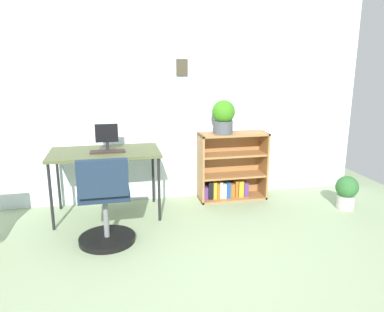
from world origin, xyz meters
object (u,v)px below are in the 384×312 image
(keyboard, at_px, (108,152))
(office_chair, at_px, (105,206))
(potted_plant_floor, at_px, (347,191))
(monitor, at_px, (107,137))
(bookshelf_low, at_px, (230,169))
(desk, at_px, (105,156))
(potted_plant_on_shelf, at_px, (223,116))

(keyboard, xyz_separation_m, office_chair, (-0.04, -0.65, -0.35))
(keyboard, relative_size, potted_plant_floor, 0.93)
(keyboard, height_order, potted_plant_floor, keyboard)
(monitor, distance_m, bookshelf_low, 1.53)
(monitor, xyz_separation_m, office_chair, (-0.04, -0.76, -0.48))
(keyboard, bearing_deg, bookshelf_low, 11.76)
(monitor, height_order, office_chair, monitor)
(bookshelf_low, bearing_deg, potted_plant_floor, -28.10)
(desk, distance_m, monitor, 0.20)
(bookshelf_low, xyz_separation_m, potted_plant_floor, (1.18, -0.63, -0.15))
(keyboard, height_order, potted_plant_on_shelf, potted_plant_on_shelf)
(bookshelf_low, bearing_deg, potted_plant_on_shelf, -154.91)
(monitor, height_order, potted_plant_on_shelf, potted_plant_on_shelf)
(keyboard, bearing_deg, potted_plant_floor, -7.19)
(office_chair, xyz_separation_m, potted_plant_floor, (2.66, 0.32, -0.17))
(keyboard, height_order, office_chair, office_chair)
(desk, relative_size, keyboard, 3.21)
(desk, bearing_deg, potted_plant_on_shelf, 7.65)
(monitor, distance_m, office_chair, 0.90)
(desk, distance_m, potted_plant_on_shelf, 1.41)
(monitor, distance_m, potted_plant_floor, 2.73)
(desk, xyz_separation_m, monitor, (0.03, 0.05, 0.19))
(keyboard, relative_size, bookshelf_low, 0.44)
(monitor, relative_size, potted_plant_on_shelf, 0.72)
(office_chair, relative_size, potted_plant_floor, 2.22)
(keyboard, bearing_deg, potted_plant_on_shelf, 10.50)
(bookshelf_low, height_order, potted_plant_on_shelf, potted_plant_on_shelf)
(bookshelf_low, relative_size, potted_plant_floor, 2.13)
(potted_plant_floor, bearing_deg, monitor, 170.39)
(monitor, xyz_separation_m, potted_plant_floor, (2.62, -0.44, -0.64))
(monitor, xyz_separation_m, bookshelf_low, (1.44, 0.19, -0.49))
(monitor, bearing_deg, bookshelf_low, 7.37)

